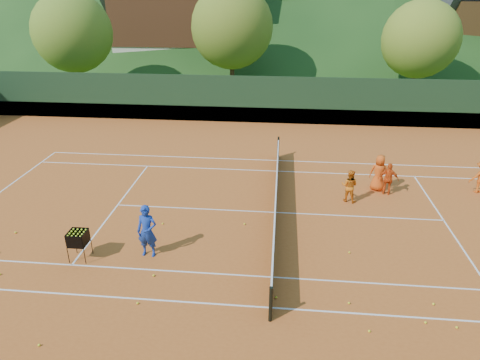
# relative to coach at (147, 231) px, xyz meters

# --- Properties ---
(ground) EXTENTS (400.00, 400.00, 0.00)m
(ground) POSITION_rel_coach_xyz_m (4.09, 3.31, -0.92)
(ground) COLOR #2E4B17
(ground) RESTS_ON ground
(clay_court) EXTENTS (40.00, 24.00, 0.02)m
(clay_court) POSITION_rel_coach_xyz_m (4.09, 3.31, -0.91)
(clay_court) COLOR #AD511C
(clay_court) RESTS_ON ground
(coach) EXTENTS (0.68, 0.46, 1.81)m
(coach) POSITION_rel_coach_xyz_m (0.00, 0.00, 0.00)
(coach) COLOR #17369B
(coach) RESTS_ON clay_court
(student_a) EXTENTS (0.80, 0.71, 1.38)m
(student_a) POSITION_rel_coach_xyz_m (7.06, 4.60, -0.22)
(student_a) COLOR orange
(student_a) RESTS_ON clay_court
(student_b) EXTENTS (0.88, 0.51, 1.41)m
(student_b) POSITION_rel_coach_xyz_m (8.79, 5.42, -0.20)
(student_b) COLOR #E45014
(student_b) RESTS_ON clay_court
(student_c) EXTENTS (0.89, 0.70, 1.61)m
(student_c) POSITION_rel_coach_xyz_m (8.46, 5.79, -0.10)
(student_c) COLOR #DF5113
(student_c) RESTS_ON clay_court
(tennis_ball_0) EXTENTS (0.07, 0.07, 0.07)m
(tennis_ball_0) POSITION_rel_coach_xyz_m (2.97, 2.24, -0.87)
(tennis_ball_0) COLOR yellow
(tennis_ball_0) RESTS_ON clay_court
(tennis_ball_1) EXTENTS (0.07, 0.07, 0.07)m
(tennis_ball_1) POSITION_rel_coach_xyz_m (-0.08, 1.97, -0.87)
(tennis_ball_1) COLOR yellow
(tennis_ball_1) RESTS_ON clay_court
(tennis_ball_2) EXTENTS (0.07, 0.07, 0.07)m
(tennis_ball_2) POSITION_rel_coach_xyz_m (-5.20, 0.84, -0.87)
(tennis_ball_2) COLOR yellow
(tennis_ball_2) RESTS_ON clay_court
(tennis_ball_5) EXTENTS (0.07, 0.07, 0.07)m
(tennis_ball_5) POSITION_rel_coach_xyz_m (6.65, -2.85, -0.87)
(tennis_ball_5) COLOR yellow
(tennis_ball_5) RESTS_ON clay_court
(tennis_ball_9) EXTENTS (0.07, 0.07, 0.07)m
(tennis_ball_9) POSITION_rel_coach_xyz_m (6.62, 0.72, -0.87)
(tennis_ball_9) COLOR yellow
(tennis_ball_9) RESTS_ON clay_court
(tennis_ball_13) EXTENTS (0.07, 0.07, 0.07)m
(tennis_ball_13) POSITION_rel_coach_xyz_m (6.27, -1.81, -0.87)
(tennis_ball_13) COLOR yellow
(tennis_ball_13) RESTS_ON clay_court
(tennis_ball_15) EXTENTS (0.07, 0.07, 0.07)m
(tennis_ball_15) POSITION_rel_coach_xyz_m (8.95, -2.49, -0.87)
(tennis_ball_15) COLOR yellow
(tennis_ball_15) RESTS_ON clay_court
(tennis_ball_16) EXTENTS (0.07, 0.07, 0.07)m
(tennis_ball_16) POSITION_rel_coach_xyz_m (-4.29, -1.52, -0.87)
(tennis_ball_16) COLOR yellow
(tennis_ball_16) RESTS_ON clay_court
(tennis_ball_17) EXTENTS (0.07, 0.07, 0.07)m
(tennis_ball_17) POSITION_rel_coach_xyz_m (8.62, -1.62, -0.87)
(tennis_ball_17) COLOR yellow
(tennis_ball_17) RESTS_ON clay_court
(tennis_ball_18) EXTENTS (0.07, 0.07, 0.07)m
(tennis_ball_18) POSITION_rel_coach_xyz_m (0.46, -1.13, -0.87)
(tennis_ball_18) COLOR yellow
(tennis_ball_18) RESTS_ON clay_court
(tennis_ball_20) EXTENTS (0.07, 0.07, 0.07)m
(tennis_ball_20) POSITION_rel_coach_xyz_m (4.23, -1.77, -0.87)
(tennis_ball_20) COLOR yellow
(tennis_ball_20) RESTS_ON clay_court
(tennis_ball_23) EXTENTS (0.07, 0.07, 0.07)m
(tennis_ball_23) POSITION_rel_coach_xyz_m (-1.58, -4.13, -0.87)
(tennis_ball_23) COLOR yellow
(tennis_ball_23) RESTS_ON clay_court
(tennis_ball_24) EXTENTS (0.07, 0.07, 0.07)m
(tennis_ball_24) POSITION_rel_coach_xyz_m (0.37, -2.40, -0.87)
(tennis_ball_24) COLOR yellow
(tennis_ball_24) RESTS_ON clay_court
(tennis_ball_25) EXTENTS (0.07, 0.07, 0.07)m
(tennis_ball_25) POSITION_rel_coach_xyz_m (8.19, -2.39, -0.87)
(tennis_ball_25) COLOR yellow
(tennis_ball_25) RESTS_ON clay_court
(court_lines) EXTENTS (23.83, 11.03, 0.00)m
(court_lines) POSITION_rel_coach_xyz_m (4.09, 3.31, -0.90)
(court_lines) COLOR white
(court_lines) RESTS_ON clay_court
(tennis_net) EXTENTS (0.10, 12.07, 1.10)m
(tennis_net) POSITION_rel_coach_xyz_m (4.09, 3.31, -0.40)
(tennis_net) COLOR black
(tennis_net) RESTS_ON clay_court
(perimeter_fence) EXTENTS (40.40, 24.24, 3.00)m
(perimeter_fence) POSITION_rel_coach_xyz_m (4.09, 3.31, 0.34)
(perimeter_fence) COLOR black
(perimeter_fence) RESTS_ON clay_court
(ball_hopper) EXTENTS (0.57, 0.57, 1.00)m
(ball_hopper) POSITION_rel_coach_xyz_m (-2.17, -0.41, -0.16)
(ball_hopper) COLOR black
(ball_hopper) RESTS_ON clay_court
(chalet_left) EXTENTS (13.80, 9.93, 12.92)m
(chalet_left) POSITION_rel_coach_xyz_m (-5.91, 33.31, 4.72)
(chalet_left) COLOR beige
(chalet_left) RESTS_ON ground
(chalet_mid) EXTENTS (12.65, 8.82, 11.45)m
(chalet_mid) POSITION_rel_coach_xyz_m (10.09, 37.31, 4.06)
(chalet_mid) COLOR beige
(chalet_mid) RESTS_ON ground
(tree_a) EXTENTS (6.00, 6.00, 7.88)m
(tree_a) POSITION_rel_coach_xyz_m (-11.91, 21.31, 3.94)
(tree_a) COLOR #3E2518
(tree_a) RESTS_ON ground
(tree_b) EXTENTS (6.40, 6.40, 8.40)m
(tree_b) POSITION_rel_coach_xyz_m (0.09, 23.31, 4.27)
(tree_b) COLOR #41271A
(tree_b) RESTS_ON ground
(tree_c) EXTENTS (5.60, 5.60, 7.35)m
(tree_c) POSITION_rel_coach_xyz_m (14.09, 22.31, 3.62)
(tree_c) COLOR #3C2718
(tree_c) RESTS_ON ground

